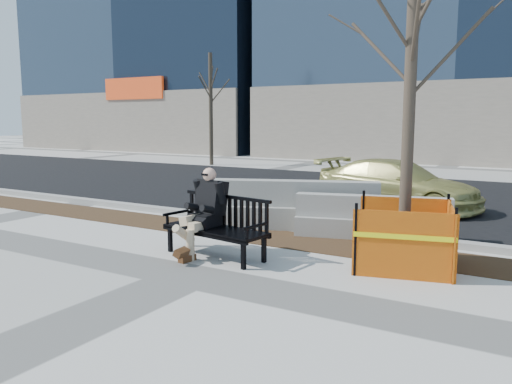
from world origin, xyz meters
TOP-DOWN VIEW (x-y plane):
  - ground at (0.00, 0.00)m, footprint 120.00×120.00m
  - mulch_strip at (0.00, 2.60)m, footprint 40.00×1.20m
  - asphalt_street at (0.00, 8.80)m, footprint 60.00×10.40m
  - curb at (0.00, 3.55)m, footprint 60.00×0.25m
  - bench at (-0.26, 0.99)m, footprint 1.92×0.93m
  - seated_man at (-0.51, 1.08)m, footprint 0.75×1.08m
  - tree_fence at (2.46, 1.96)m, footprint 2.51×2.51m
  - sedan at (0.99, 6.98)m, footprint 4.34×2.46m
  - jersey_barrier_left at (-0.17, 3.55)m, footprint 3.42×1.89m
  - jersey_barrier_right at (1.48, 3.51)m, footprint 2.84×1.27m
  - far_tree_left at (-9.98, 14.50)m, footprint 2.75×2.75m

SIDE VIEW (x-z plane):
  - ground at x=0.00m, z-range 0.00..0.00m
  - bench at x=-0.26m, z-range -0.49..0.49m
  - seated_man at x=-0.51m, z-range -0.70..0.70m
  - tree_fence at x=2.46m, z-range -2.58..2.58m
  - sedan at x=0.99m, z-range -0.59..0.59m
  - jersey_barrier_left at x=-0.17m, z-range -0.49..0.49m
  - jersey_barrier_right at x=1.48m, z-range -0.40..0.40m
  - far_tree_left at x=-9.98m, z-range -2.85..2.85m
  - asphalt_street at x=0.00m, z-range 0.00..0.01m
  - mulch_strip at x=0.00m, z-range -0.01..0.01m
  - curb at x=0.00m, z-range 0.00..0.12m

